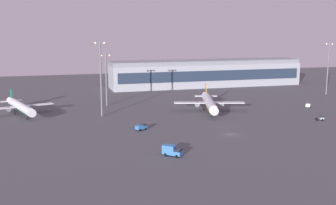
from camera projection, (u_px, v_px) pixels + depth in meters
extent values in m
plane|color=#4C4C51|center=(231.00, 134.00, 143.41)|extent=(416.00, 416.00, 0.00)
cube|color=#9EA3AD|center=(206.00, 75.00, 262.80)|extent=(120.00, 22.00, 14.00)
cube|color=#263347|center=(213.00, 76.00, 252.07)|extent=(115.20, 0.40, 6.16)
cube|color=gray|center=(206.00, 62.00, 261.37)|extent=(120.00, 19.80, 2.40)
cylinder|color=silver|center=(209.00, 103.00, 182.44)|extent=(12.85, 34.31, 3.65)
cone|color=silver|center=(214.00, 111.00, 164.27)|extent=(3.96, 3.16, 3.47)
cone|color=silver|center=(205.00, 96.00, 200.81)|extent=(3.89, 3.48, 3.29)
cube|color=silver|center=(209.00, 103.00, 183.42)|extent=(30.66, 12.00, 0.34)
cube|color=silver|center=(206.00, 96.00, 198.98)|extent=(10.80, 5.07, 0.34)
cube|color=orange|center=(206.00, 90.00, 198.18)|extent=(1.11, 3.04, 6.25)
cylinder|color=slate|center=(221.00, 104.00, 183.56)|extent=(2.97, 3.90, 2.11)
cylinder|color=slate|center=(197.00, 104.00, 183.53)|extent=(2.97, 3.90, 2.11)
cube|color=orange|center=(209.00, 105.00, 182.62)|extent=(11.75, 31.55, 0.35)
cylinder|color=#333338|center=(212.00, 111.00, 171.84)|extent=(0.27, 0.27, 3.41)
cylinder|color=black|center=(212.00, 115.00, 172.14)|extent=(0.66, 1.12, 1.06)
cylinder|color=#333338|center=(213.00, 105.00, 185.12)|extent=(0.27, 0.27, 3.41)
cylinder|color=black|center=(213.00, 109.00, 185.41)|extent=(0.66, 1.12, 1.06)
cylinder|color=#333338|center=(204.00, 105.00, 185.10)|extent=(0.27, 0.27, 3.41)
cylinder|color=black|center=(204.00, 109.00, 185.40)|extent=(0.66, 1.12, 1.06)
cylinder|color=white|center=(20.00, 106.00, 175.36)|extent=(12.64, 30.95, 3.32)
cone|color=white|center=(32.00, 113.00, 161.59)|extent=(3.64, 2.95, 3.15)
cone|color=white|center=(11.00, 101.00, 189.28)|extent=(3.58, 3.23, 2.98)
cube|color=white|center=(20.00, 106.00, 176.11)|extent=(27.67, 11.75, 0.31)
cube|color=white|center=(12.00, 101.00, 187.89)|extent=(9.78, 4.89, 0.31)
cube|color=#146B4C|center=(11.00, 95.00, 187.21)|extent=(1.09, 2.74, 5.67)
cylinder|color=slate|center=(31.00, 107.00, 178.82)|extent=(2.78, 3.57, 1.92)
cylinder|color=slate|center=(8.00, 109.00, 173.62)|extent=(2.78, 3.57, 1.92)
cube|color=#146B4C|center=(20.00, 109.00, 175.52)|extent=(11.57, 28.45, 0.31)
cylinder|color=#333338|center=(27.00, 114.00, 167.37)|extent=(0.24, 0.24, 3.10)
cylinder|color=black|center=(27.00, 118.00, 167.64)|extent=(0.62, 1.02, 0.96)
cylinder|color=#333338|center=(24.00, 109.00, 178.47)|extent=(0.24, 0.24, 3.10)
cylinder|color=black|center=(24.00, 112.00, 178.74)|extent=(0.62, 1.02, 0.96)
cylinder|color=#333338|center=(15.00, 110.00, 176.39)|extent=(0.24, 0.24, 3.10)
cylinder|color=black|center=(15.00, 113.00, 176.66)|extent=(0.62, 1.02, 0.96)
cube|color=#3372BF|center=(177.00, 153.00, 118.33)|extent=(3.65, 3.62, 1.20)
cube|color=#1E232D|center=(177.00, 150.00, 118.16)|extent=(3.28, 3.26, 0.70)
cube|color=#3372BF|center=(169.00, 150.00, 119.27)|extent=(4.22, 4.11, 2.60)
cylinder|color=black|center=(180.00, 154.00, 119.20)|extent=(0.87, 0.82, 0.90)
cylinder|color=black|center=(177.00, 156.00, 117.34)|extent=(0.87, 0.82, 0.90)
cylinder|color=black|center=(169.00, 153.00, 120.71)|extent=(0.87, 0.82, 0.90)
cylinder|color=black|center=(166.00, 155.00, 118.85)|extent=(0.87, 0.82, 0.90)
cube|color=gray|center=(322.00, 118.00, 164.89)|extent=(2.11, 2.23, 0.90)
cube|color=#1E232D|center=(322.00, 116.00, 164.75)|extent=(1.88, 2.03, 0.70)
cylinder|color=black|center=(321.00, 119.00, 165.69)|extent=(0.95, 0.58, 0.90)
cylinder|color=black|center=(323.00, 120.00, 164.22)|extent=(0.95, 0.58, 0.90)
cylinder|color=black|center=(316.00, 119.00, 165.82)|extent=(0.95, 0.58, 0.90)
cylinder|color=black|center=(317.00, 120.00, 164.34)|extent=(0.95, 0.58, 0.90)
cube|color=white|center=(308.00, 105.00, 193.22)|extent=(2.87, 2.89, 1.10)
cube|color=#1E232D|center=(308.00, 103.00, 193.06)|extent=(2.59, 2.59, 0.70)
cube|color=white|center=(308.00, 105.00, 191.48)|extent=(3.00, 3.07, 1.40)
cylinder|color=black|center=(306.00, 106.00, 193.91)|extent=(0.80, 0.89, 0.90)
cylinder|color=black|center=(310.00, 106.00, 193.26)|extent=(0.80, 0.89, 0.90)
cylinder|color=black|center=(306.00, 107.00, 191.47)|extent=(0.80, 0.89, 0.90)
cylinder|color=black|center=(310.00, 107.00, 190.82)|extent=(0.80, 0.89, 0.90)
cube|color=#3372BF|center=(143.00, 127.00, 149.81)|extent=(2.81, 2.77, 1.10)
cube|color=#1E232D|center=(143.00, 125.00, 149.65)|extent=(2.51, 2.51, 0.70)
cube|color=#3372BF|center=(139.00, 127.00, 148.46)|extent=(3.03, 2.85, 1.40)
cylinder|color=black|center=(142.00, 128.00, 150.70)|extent=(0.93, 0.70, 0.90)
cylinder|color=black|center=(146.00, 129.00, 149.51)|extent=(0.93, 0.70, 0.90)
cylinder|color=black|center=(137.00, 129.00, 148.83)|extent=(0.93, 0.70, 0.90)
cylinder|color=black|center=(140.00, 130.00, 147.64)|extent=(0.93, 0.70, 0.90)
cylinder|color=slate|center=(106.00, 80.00, 194.52)|extent=(0.70, 0.70, 24.09)
cube|color=slate|center=(106.00, 56.00, 192.52)|extent=(4.80, 0.40, 0.40)
sphere|color=#F9EAB2|center=(102.00, 56.00, 192.04)|extent=(0.90, 0.90, 0.90)
sphere|color=#F9EAB2|center=(110.00, 55.00, 193.00)|extent=(0.90, 0.90, 0.90)
cylinder|color=slate|center=(101.00, 79.00, 170.41)|extent=(0.70, 0.70, 30.59)
cube|color=slate|center=(100.00, 43.00, 167.85)|extent=(4.80, 0.40, 0.40)
sphere|color=#F9EAB2|center=(95.00, 43.00, 167.36)|extent=(0.90, 0.90, 0.90)
sphere|color=#F9EAB2|center=(104.00, 43.00, 168.33)|extent=(0.90, 0.90, 0.90)
cylinder|color=slate|center=(328.00, 69.00, 227.17)|extent=(0.70, 0.70, 28.09)
cube|color=slate|center=(329.00, 44.00, 224.82)|extent=(4.80, 0.40, 0.40)
sphere|color=#F9EAB2|center=(327.00, 44.00, 224.34)|extent=(0.90, 0.90, 0.90)
sphere|color=#F9EAB2|center=(332.00, 44.00, 225.30)|extent=(0.90, 0.90, 0.90)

